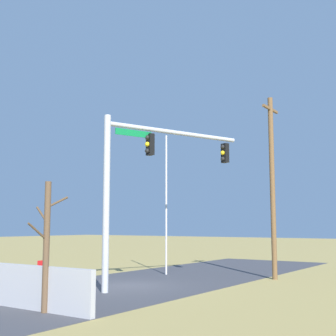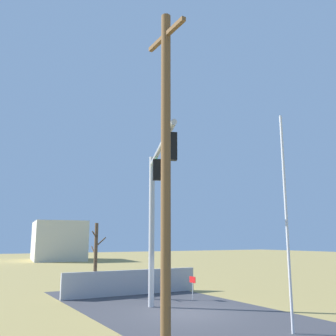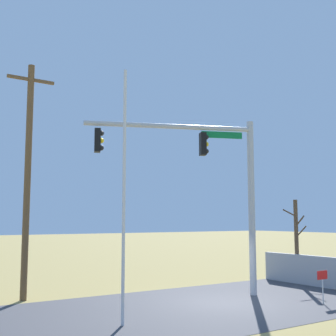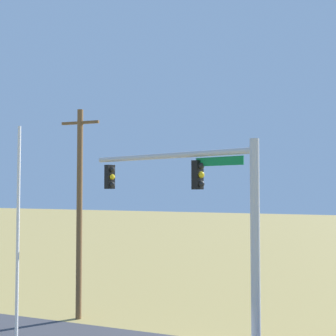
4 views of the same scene
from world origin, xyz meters
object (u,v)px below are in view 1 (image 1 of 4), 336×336
object	(u,v)px
bare_tree	(46,244)
open_sign	(43,268)
signal_mast	(144,170)
flagpole	(166,204)
utility_pole	(272,183)

from	to	relation	value
bare_tree	open_sign	distance (m)	5.64
signal_mast	bare_tree	world-z (taller)	signal_mast
signal_mast	flagpole	world-z (taller)	flagpole
signal_mast	flagpole	xyz separation A→B (m)	(-5.35, -2.50, -1.20)
signal_mast	utility_pole	xyz separation A→B (m)	(-6.67, 3.25, -0.23)
utility_pole	signal_mast	bearing A→B (deg)	-25.95
open_sign	bare_tree	bearing A→B (deg)	50.09
signal_mast	bare_tree	size ratio (longest dim) A/B	1.78
flagpole	bare_tree	distance (m)	11.90
signal_mast	flagpole	bearing A→B (deg)	-154.95
signal_mast	flagpole	size ratio (longest dim) A/B	0.94
flagpole	bare_tree	bearing A→B (deg)	15.67
utility_pole	open_sign	distance (m)	12.04
bare_tree	open_sign	bearing A→B (deg)	-129.91
open_sign	flagpole	bearing A→B (deg)	172.35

